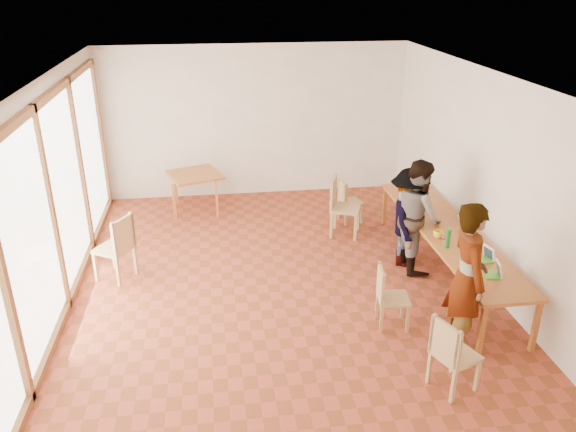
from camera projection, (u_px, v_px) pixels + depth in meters
name	position (u px, v px, depth m)	size (l,w,h in m)	color
ground	(281.00, 292.00, 8.08)	(8.00, 8.00, 0.00)	#A33E27
wall_back	(255.00, 122.00, 11.11)	(6.00, 0.10, 3.00)	white
wall_front	(353.00, 406.00, 3.85)	(6.00, 0.10, 3.00)	white
wall_right	(492.00, 184.00, 7.85)	(0.10, 8.00, 3.00)	white
window_wall	(49.00, 206.00, 7.11)	(0.10, 8.00, 3.00)	white
ceiling	(280.00, 79.00, 6.87)	(6.00, 8.00, 0.04)	white
communal_table	(447.00, 233.00, 8.26)	(0.80, 4.00, 0.75)	#BF732A
side_table	(195.00, 178.00, 10.56)	(0.90, 0.90, 0.75)	#BF732A
chair_near	(450.00, 348.00, 5.97)	(0.55, 0.55, 0.48)	tan
chair_mid	(387.00, 291.00, 7.11)	(0.44, 0.44, 0.45)	tan
chair_far	(339.00, 200.00, 9.61)	(0.62, 0.62, 0.55)	tan
chair_empty	(347.00, 197.00, 10.14)	(0.43, 0.43, 0.42)	tan
chair_spare	(119.00, 241.00, 8.17)	(0.65, 0.65, 0.54)	tan
person_near	(467.00, 278.00, 6.56)	(0.69, 0.45, 1.89)	gray
person_mid	(417.00, 215.00, 8.44)	(0.84, 0.66, 1.74)	gray
person_far	(407.00, 218.00, 8.57)	(1.01, 0.58, 1.56)	gray
laptop_near	(495.00, 272.00, 6.97)	(0.24, 0.27, 0.19)	#53B129
laptop_mid	(486.00, 256.00, 7.36)	(0.25, 0.27, 0.20)	#53B129
laptop_far	(422.00, 204.00, 9.00)	(0.23, 0.25, 0.19)	#53B129
yellow_mug	(438.00, 234.00, 7.98)	(0.14, 0.14, 0.11)	yellow
green_bottle	(448.00, 238.00, 7.65)	(0.07, 0.07, 0.28)	#196423
clear_glass	(478.00, 250.00, 7.54)	(0.07, 0.07, 0.09)	silver
condiment_cup	(459.00, 217.00, 8.58)	(0.08, 0.08, 0.06)	white
pink_phone	(443.00, 238.00, 7.98)	(0.05, 0.10, 0.01)	#BF3E7B
black_pouch	(416.00, 203.00, 9.07)	(0.16, 0.26, 0.09)	black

